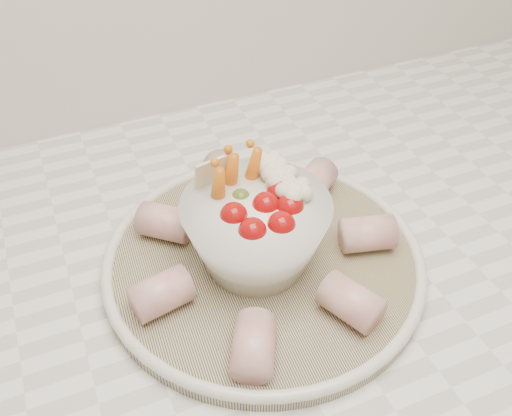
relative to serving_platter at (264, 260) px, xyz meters
name	(u,v)px	position (x,y,z in m)	size (l,w,h in m)	color
serving_platter	(264,260)	(0.00, 0.00, 0.00)	(0.35, 0.35, 0.02)	navy
veggie_bowl	(257,228)	(-0.01, 0.00, 0.05)	(0.15, 0.15, 0.11)	white
cured_meat_rolls	(263,244)	(0.00, 0.00, 0.02)	(0.28, 0.29, 0.04)	#BE5759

